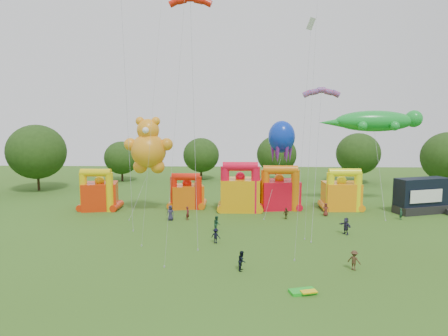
{
  "coord_description": "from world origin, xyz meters",
  "views": [
    {
      "loc": [
        -0.3,
        -28.44,
        13.2
      ],
      "look_at": [
        -1.89,
        18.0,
        7.37
      ],
      "focal_mm": 32.0,
      "sensor_mm": 36.0,
      "label": 1
    }
  ],
  "objects_px": {
    "stage_trailer": "(422,196)",
    "gecko_kite": "(377,145)",
    "bouncy_castle_2": "(240,192)",
    "spectator_0": "(170,213)",
    "spectator_4": "(286,213)",
    "octopus_kite": "(276,173)",
    "teddy_bear_kite": "(146,159)",
    "bouncy_castle_0": "(99,194)"
  },
  "relations": [
    {
      "from": "bouncy_castle_2",
      "to": "stage_trailer",
      "type": "bearing_deg",
      "value": -0.8
    },
    {
      "from": "bouncy_castle_2",
      "to": "teddy_bear_kite",
      "type": "relative_size",
      "value": 0.53
    },
    {
      "from": "spectator_0",
      "to": "spectator_4",
      "type": "xyz_separation_m",
      "value": [
        15.08,
        1.13,
        -0.23
      ]
    },
    {
      "from": "spectator_4",
      "to": "octopus_kite",
      "type": "bearing_deg",
      "value": -108.01
    },
    {
      "from": "stage_trailer",
      "to": "gecko_kite",
      "type": "xyz_separation_m",
      "value": [
        -5.61,
        2.57,
        6.91
      ]
    },
    {
      "from": "bouncy_castle_2",
      "to": "spectator_4",
      "type": "height_order",
      "value": "bouncy_castle_2"
    },
    {
      "from": "gecko_kite",
      "to": "bouncy_castle_0",
      "type": "bearing_deg",
      "value": -176.74
    },
    {
      "from": "bouncy_castle_0",
      "to": "spectator_4",
      "type": "xyz_separation_m",
      "value": [
        26.35,
        -4.63,
        -1.58
      ]
    },
    {
      "from": "spectator_0",
      "to": "spectator_4",
      "type": "height_order",
      "value": "spectator_0"
    },
    {
      "from": "stage_trailer",
      "to": "spectator_0",
      "type": "xyz_separation_m",
      "value": [
        -34.43,
        -5.48,
        -1.39
      ]
    },
    {
      "from": "bouncy_castle_2",
      "to": "spectator_4",
      "type": "relative_size",
      "value": 4.72
    },
    {
      "from": "octopus_kite",
      "to": "spectator_0",
      "type": "distance_m",
      "value": 16.52
    },
    {
      "from": "stage_trailer",
      "to": "teddy_bear_kite",
      "type": "bearing_deg",
      "value": -177.19
    },
    {
      "from": "teddy_bear_kite",
      "to": "octopus_kite",
      "type": "bearing_deg",
      "value": 11.4
    },
    {
      "from": "bouncy_castle_0",
      "to": "octopus_kite",
      "type": "relative_size",
      "value": 0.48
    },
    {
      "from": "gecko_kite",
      "to": "octopus_kite",
      "type": "relative_size",
      "value": 1.19
    },
    {
      "from": "bouncy_castle_0",
      "to": "teddy_bear_kite",
      "type": "height_order",
      "value": "teddy_bear_kite"
    },
    {
      "from": "teddy_bear_kite",
      "to": "octopus_kite",
      "type": "relative_size",
      "value": 1.04
    },
    {
      "from": "teddy_bear_kite",
      "to": "gecko_kite",
      "type": "distance_m",
      "value": 32.98
    },
    {
      "from": "octopus_kite",
      "to": "spectator_4",
      "type": "height_order",
      "value": "octopus_kite"
    },
    {
      "from": "stage_trailer",
      "to": "spectator_4",
      "type": "relative_size",
      "value": 5.33
    },
    {
      "from": "spectator_0",
      "to": "stage_trailer",
      "type": "bearing_deg",
      "value": 21.01
    },
    {
      "from": "teddy_bear_kite",
      "to": "bouncy_castle_0",
      "type": "bearing_deg",
      "value": 163.82
    },
    {
      "from": "bouncy_castle_0",
      "to": "spectator_4",
      "type": "height_order",
      "value": "bouncy_castle_0"
    },
    {
      "from": "bouncy_castle_2",
      "to": "octopus_kite",
      "type": "distance_m",
      "value": 5.95
    },
    {
      "from": "gecko_kite",
      "to": "octopus_kite",
      "type": "height_order",
      "value": "gecko_kite"
    },
    {
      "from": "bouncy_castle_0",
      "to": "gecko_kite",
      "type": "height_order",
      "value": "gecko_kite"
    },
    {
      "from": "teddy_bear_kite",
      "to": "spectator_4",
      "type": "xyz_separation_m",
      "value": [
        18.9,
        -2.47,
        -6.88
      ]
    },
    {
      "from": "bouncy_castle_2",
      "to": "gecko_kite",
      "type": "xyz_separation_m",
      "value": [
        19.76,
        2.21,
        6.57
      ]
    },
    {
      "from": "bouncy_castle_2",
      "to": "gecko_kite",
      "type": "height_order",
      "value": "gecko_kite"
    },
    {
      "from": "stage_trailer",
      "to": "octopus_kite",
      "type": "xyz_separation_m",
      "value": [
        -20.23,
        1.76,
        2.96
      ]
    },
    {
      "from": "bouncy_castle_2",
      "to": "teddy_bear_kite",
      "type": "xyz_separation_m",
      "value": [
        -12.88,
        -2.23,
        4.92
      ]
    },
    {
      "from": "gecko_kite",
      "to": "octopus_kite",
      "type": "distance_m",
      "value": 15.16
    },
    {
      "from": "teddy_bear_kite",
      "to": "gecko_kite",
      "type": "bearing_deg",
      "value": 7.75
    },
    {
      "from": "bouncy_castle_0",
      "to": "gecko_kite",
      "type": "bearing_deg",
      "value": 3.26
    },
    {
      "from": "stage_trailer",
      "to": "spectator_4",
      "type": "height_order",
      "value": "stage_trailer"
    },
    {
      "from": "gecko_kite",
      "to": "spectator_0",
      "type": "xyz_separation_m",
      "value": [
        -28.82,
        -8.04,
        -8.29
      ]
    },
    {
      "from": "stage_trailer",
      "to": "gecko_kite",
      "type": "height_order",
      "value": "gecko_kite"
    },
    {
      "from": "bouncy_castle_2",
      "to": "gecko_kite",
      "type": "relative_size",
      "value": 0.47
    },
    {
      "from": "bouncy_castle_0",
      "to": "spectator_4",
      "type": "relative_size",
      "value": 4.03
    },
    {
      "from": "bouncy_castle_2",
      "to": "stage_trailer",
      "type": "height_order",
      "value": "bouncy_castle_2"
    },
    {
      "from": "teddy_bear_kite",
      "to": "spectator_0",
      "type": "height_order",
      "value": "teddy_bear_kite"
    }
  ]
}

